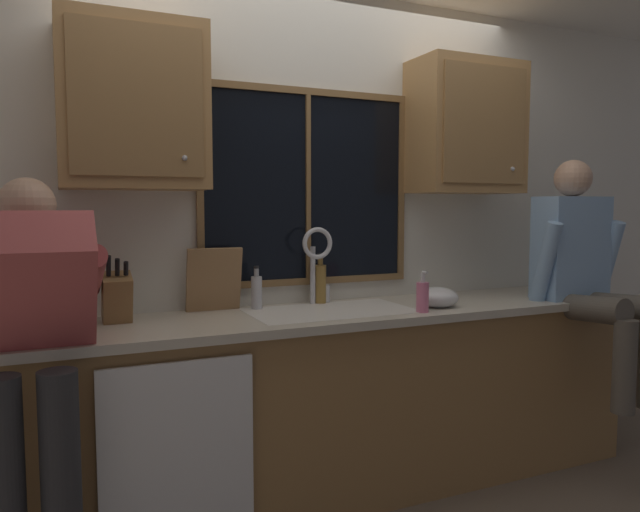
% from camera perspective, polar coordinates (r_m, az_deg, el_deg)
% --- Properties ---
extents(back_wall, '(5.74, 0.12, 2.55)m').
position_cam_1_polar(back_wall, '(3.19, -1.62, 2.06)').
color(back_wall, silver).
rests_on(back_wall, floor).
extents(window_glass, '(1.10, 0.02, 0.95)m').
position_cam_1_polar(window_glass, '(3.12, -1.24, 6.60)').
color(window_glass, black).
extents(window_frame_top, '(1.17, 0.02, 0.04)m').
position_cam_1_polar(window_frame_top, '(3.16, -1.18, 15.55)').
color(window_frame_top, brown).
extents(window_frame_bottom, '(1.17, 0.02, 0.04)m').
position_cam_1_polar(window_frame_bottom, '(3.13, -1.15, -2.43)').
color(window_frame_bottom, brown).
extents(window_frame_left, '(0.03, 0.02, 0.95)m').
position_cam_1_polar(window_frame_left, '(2.94, -11.49, 6.62)').
color(window_frame_left, brown).
extents(window_frame_right, '(0.03, 0.02, 0.95)m').
position_cam_1_polar(window_frame_right, '(3.37, 7.80, 6.42)').
color(window_frame_right, brown).
extents(window_mullion_center, '(0.02, 0.02, 0.95)m').
position_cam_1_polar(window_mullion_center, '(3.11, -1.15, 6.61)').
color(window_mullion_center, brown).
extents(lower_cabinet_run, '(3.34, 0.58, 0.88)m').
position_cam_1_polar(lower_cabinet_run, '(3.03, 1.03, -14.23)').
color(lower_cabinet_run, olive).
rests_on(lower_cabinet_run, floor).
extents(countertop, '(3.40, 0.62, 0.04)m').
position_cam_1_polar(countertop, '(2.89, 1.22, -5.69)').
color(countertop, beige).
rests_on(countertop, lower_cabinet_run).
extents(dishwasher_front, '(0.60, 0.02, 0.74)m').
position_cam_1_polar(dishwasher_front, '(2.50, -13.44, -18.10)').
color(dishwasher_front, white).
extents(upper_cabinet_left, '(0.61, 0.36, 0.72)m').
position_cam_1_polar(upper_cabinet_left, '(2.76, -17.56, 13.60)').
color(upper_cabinet_left, '#A87A47').
extents(upper_cabinet_right, '(0.61, 0.36, 0.72)m').
position_cam_1_polar(upper_cabinet_right, '(3.46, 13.83, 11.86)').
color(upper_cabinet_right, '#A87A47').
extents(sink, '(0.80, 0.46, 0.21)m').
position_cam_1_polar(sink, '(2.91, 1.04, -7.17)').
color(sink, white).
rests_on(sink, lower_cabinet_run).
extents(faucet, '(0.18, 0.09, 0.40)m').
position_cam_1_polar(faucet, '(3.03, -0.27, -0.00)').
color(faucet, silver).
rests_on(faucet, countertop).
extents(person_standing, '(0.53, 0.70, 1.54)m').
position_cam_1_polar(person_standing, '(2.33, -26.16, -7.43)').
color(person_standing, '#262628').
rests_on(person_standing, floor).
extents(person_sitting_on_counter, '(0.54, 0.59, 1.26)m').
position_cam_1_polar(person_sitting_on_counter, '(3.49, 24.11, -0.93)').
color(person_sitting_on_counter, '#595147').
rests_on(person_sitting_on_counter, countertop).
extents(knife_block, '(0.12, 0.18, 0.32)m').
position_cam_1_polar(knife_block, '(2.72, -18.94, -3.88)').
color(knife_block, olive).
rests_on(knife_block, countertop).
extents(cutting_board, '(0.26, 0.08, 0.31)m').
position_cam_1_polar(cutting_board, '(2.90, -10.15, -2.26)').
color(cutting_board, '#997047').
rests_on(cutting_board, countertop).
extents(mixing_bowl, '(0.21, 0.21, 0.10)m').
position_cam_1_polar(mixing_bowl, '(3.06, 11.25, -3.93)').
color(mixing_bowl, silver).
rests_on(mixing_bowl, countertop).
extents(soap_dispenser, '(0.06, 0.07, 0.20)m').
position_cam_1_polar(soap_dispenser, '(2.89, 9.84, -3.84)').
color(soap_dispenser, pink).
rests_on(soap_dispenser, countertop).
extents(bottle_green_glass, '(0.05, 0.05, 0.21)m').
position_cam_1_polar(bottle_green_glass, '(2.94, -6.12, -3.41)').
color(bottle_green_glass, '#B7B7BC').
rests_on(bottle_green_glass, countertop).
extents(bottle_tall_clear, '(0.06, 0.06, 0.26)m').
position_cam_1_polar(bottle_tall_clear, '(3.10, 0.03, -2.58)').
color(bottle_tall_clear, olive).
rests_on(bottle_tall_clear, countertop).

